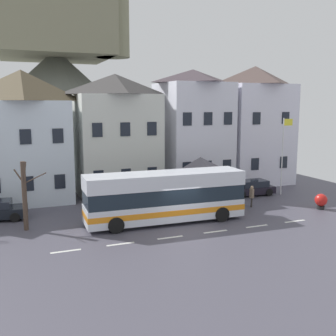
{
  "coord_description": "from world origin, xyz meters",
  "views": [
    {
      "loc": [
        -10.01,
        -21.98,
        7.73
      ],
      "look_at": [
        0.76,
        5.02,
        3.12
      ],
      "focal_mm": 42.99,
      "sensor_mm": 36.0,
      "label": 1
    }
  ],
  "objects_px": {
    "parked_car_01": "(251,188)",
    "townhouse_03": "(193,129)",
    "harbour_buoy": "(321,201)",
    "pedestrian_02": "(225,198)",
    "pedestrian_03": "(241,197)",
    "townhouse_04": "(254,125)",
    "hilltop_castle": "(58,99)",
    "pedestrian_00": "(252,194)",
    "pedestrian_01": "(201,198)",
    "public_bench": "(205,189)",
    "townhouse_01": "(24,137)",
    "flagpole": "(283,150)",
    "bus_shelter": "(200,165)",
    "transit_bus": "(165,197)",
    "townhouse_02": "(116,135)",
    "bare_tree_01": "(25,195)"
  },
  "relations": [
    {
      "from": "townhouse_04",
      "to": "public_bench",
      "type": "height_order",
      "value": "townhouse_04"
    },
    {
      "from": "townhouse_03",
      "to": "bare_tree_01",
      "type": "relative_size",
      "value": 2.53
    },
    {
      "from": "pedestrian_00",
      "to": "townhouse_03",
      "type": "bearing_deg",
      "value": 95.8
    },
    {
      "from": "townhouse_04",
      "to": "hilltop_castle",
      "type": "bearing_deg",
      "value": 124.79
    },
    {
      "from": "townhouse_01",
      "to": "public_bench",
      "type": "bearing_deg",
      "value": -13.41
    },
    {
      "from": "pedestrian_00",
      "to": "townhouse_04",
      "type": "bearing_deg",
      "value": 56.36
    },
    {
      "from": "townhouse_04",
      "to": "parked_car_01",
      "type": "bearing_deg",
      "value": -124.15
    },
    {
      "from": "townhouse_03",
      "to": "public_bench",
      "type": "xyz_separation_m",
      "value": [
        -0.45,
        -3.65,
        -4.98
      ]
    },
    {
      "from": "townhouse_01",
      "to": "flagpole",
      "type": "relative_size",
      "value": 1.58
    },
    {
      "from": "townhouse_03",
      "to": "pedestrian_02",
      "type": "bearing_deg",
      "value": -98.56
    },
    {
      "from": "harbour_buoy",
      "to": "pedestrian_00",
      "type": "bearing_deg",
      "value": 150.39
    },
    {
      "from": "townhouse_01",
      "to": "parked_car_01",
      "type": "xyz_separation_m",
      "value": [
        17.99,
        -5.1,
        -4.56
      ]
    },
    {
      "from": "pedestrian_00",
      "to": "transit_bus",
      "type": "bearing_deg",
      "value": -170.15
    },
    {
      "from": "townhouse_01",
      "to": "transit_bus",
      "type": "height_order",
      "value": "townhouse_01"
    },
    {
      "from": "townhouse_01",
      "to": "townhouse_03",
      "type": "distance_m",
      "value": 14.88
    },
    {
      "from": "hilltop_castle",
      "to": "transit_bus",
      "type": "height_order",
      "value": "hilltop_castle"
    },
    {
      "from": "townhouse_01",
      "to": "bus_shelter",
      "type": "relative_size",
      "value": 2.84
    },
    {
      "from": "transit_bus",
      "to": "harbour_buoy",
      "type": "height_order",
      "value": "transit_bus"
    },
    {
      "from": "townhouse_02",
      "to": "pedestrian_02",
      "type": "bearing_deg",
      "value": -53.74
    },
    {
      "from": "public_bench",
      "to": "pedestrian_00",
      "type": "bearing_deg",
      "value": -75.24
    },
    {
      "from": "townhouse_04",
      "to": "pedestrian_00",
      "type": "relative_size",
      "value": 6.94
    },
    {
      "from": "transit_bus",
      "to": "hilltop_castle",
      "type": "bearing_deg",
      "value": 96.75
    },
    {
      "from": "pedestrian_01",
      "to": "transit_bus",
      "type": "bearing_deg",
      "value": -151.41
    },
    {
      "from": "townhouse_03",
      "to": "harbour_buoy",
      "type": "distance_m",
      "value": 13.33
    },
    {
      "from": "pedestrian_00",
      "to": "pedestrian_01",
      "type": "distance_m",
      "value": 4.03
    },
    {
      "from": "pedestrian_00",
      "to": "pedestrian_01",
      "type": "relative_size",
      "value": 1.03
    },
    {
      "from": "public_bench",
      "to": "townhouse_04",
      "type": "bearing_deg",
      "value": 25.65
    },
    {
      "from": "pedestrian_02",
      "to": "pedestrian_03",
      "type": "distance_m",
      "value": 1.17
    },
    {
      "from": "townhouse_02",
      "to": "pedestrian_00",
      "type": "relative_size",
      "value": 6.27
    },
    {
      "from": "parked_car_01",
      "to": "harbour_buoy",
      "type": "relative_size",
      "value": 3.46
    },
    {
      "from": "pedestrian_00",
      "to": "harbour_buoy",
      "type": "relative_size",
      "value": 1.4
    },
    {
      "from": "townhouse_02",
      "to": "pedestrian_01",
      "type": "height_order",
      "value": "townhouse_02"
    },
    {
      "from": "townhouse_02",
      "to": "bare_tree_01",
      "type": "height_order",
      "value": "townhouse_02"
    },
    {
      "from": "pedestrian_03",
      "to": "parked_car_01",
      "type": "bearing_deg",
      "value": 47.6
    },
    {
      "from": "pedestrian_00",
      "to": "pedestrian_01",
      "type": "xyz_separation_m",
      "value": [
        -3.98,
        0.64,
        -0.11
      ]
    },
    {
      "from": "pedestrian_00",
      "to": "pedestrian_02",
      "type": "xyz_separation_m",
      "value": [
        -2.16,
        0.29,
        -0.18
      ]
    },
    {
      "from": "bus_shelter",
      "to": "pedestrian_02",
      "type": "bearing_deg",
      "value": -69.51
    },
    {
      "from": "bus_shelter",
      "to": "pedestrian_02",
      "type": "relative_size",
      "value": 2.47
    },
    {
      "from": "parked_car_01",
      "to": "harbour_buoy",
      "type": "xyz_separation_m",
      "value": [
        2.18,
        -5.94,
        0.02
      ]
    },
    {
      "from": "public_bench",
      "to": "harbour_buoy",
      "type": "xyz_separation_m",
      "value": [
        5.75,
        -7.6,
        0.19
      ]
    },
    {
      "from": "pedestrian_02",
      "to": "pedestrian_00",
      "type": "bearing_deg",
      "value": -7.71
    },
    {
      "from": "townhouse_02",
      "to": "transit_bus",
      "type": "distance_m",
      "value": 10.52
    },
    {
      "from": "pedestrian_03",
      "to": "harbour_buoy",
      "type": "xyz_separation_m",
      "value": [
        5.53,
        -2.28,
        -0.28
      ]
    },
    {
      "from": "parked_car_01",
      "to": "townhouse_03",
      "type": "bearing_deg",
      "value": -57.57
    },
    {
      "from": "townhouse_04",
      "to": "bus_shelter",
      "type": "height_order",
      "value": "townhouse_04"
    },
    {
      "from": "townhouse_01",
      "to": "pedestrian_00",
      "type": "xyz_separation_m",
      "value": [
        15.76,
        -8.54,
        -4.21
      ]
    },
    {
      "from": "bare_tree_01",
      "to": "pedestrian_02",
      "type": "bearing_deg",
      "value": -0.24
    },
    {
      "from": "parked_car_01",
      "to": "public_bench",
      "type": "distance_m",
      "value": 3.94
    },
    {
      "from": "pedestrian_00",
      "to": "bus_shelter",
      "type": "bearing_deg",
      "value": 138.81
    },
    {
      "from": "pedestrian_02",
      "to": "flagpole",
      "type": "xyz_separation_m",
      "value": [
        6.95,
        2.34,
        3.04
      ]
    }
  ]
}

